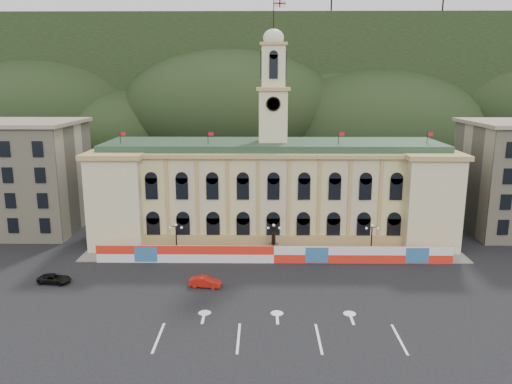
{
  "coord_description": "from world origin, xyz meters",
  "views": [
    {
      "loc": [
        -1.69,
        -51.25,
        25.09
      ],
      "look_at": [
        -2.55,
        18.0,
        9.57
      ],
      "focal_mm": 35.0,
      "sensor_mm": 36.0,
      "label": 1
    }
  ],
  "objects_px": {
    "statue": "(273,248)",
    "black_suv": "(54,279)",
    "lamp_center": "(274,238)",
    "red_sedan": "(205,282)"
  },
  "relations": [
    {
      "from": "lamp_center",
      "to": "black_suv",
      "type": "xyz_separation_m",
      "value": [
        -27.95,
        -9.45,
        -2.5
      ]
    },
    {
      "from": "statue",
      "to": "black_suv",
      "type": "xyz_separation_m",
      "value": [
        -27.95,
        -10.45,
        -0.61
      ]
    },
    {
      "from": "lamp_center",
      "to": "statue",
      "type": "bearing_deg",
      "value": 90.0
    },
    {
      "from": "lamp_center",
      "to": "black_suv",
      "type": "bearing_deg",
      "value": -161.32
    },
    {
      "from": "statue",
      "to": "lamp_center",
      "type": "distance_m",
      "value": 2.14
    },
    {
      "from": "red_sedan",
      "to": "black_suv",
      "type": "height_order",
      "value": "red_sedan"
    },
    {
      "from": "statue",
      "to": "black_suv",
      "type": "height_order",
      "value": "statue"
    },
    {
      "from": "statue",
      "to": "red_sedan",
      "type": "distance_m",
      "value": 14.36
    },
    {
      "from": "lamp_center",
      "to": "red_sedan",
      "type": "xyz_separation_m",
      "value": [
        -8.73,
        -10.39,
        -2.42
      ]
    },
    {
      "from": "red_sedan",
      "to": "black_suv",
      "type": "distance_m",
      "value": 19.24
    }
  ]
}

